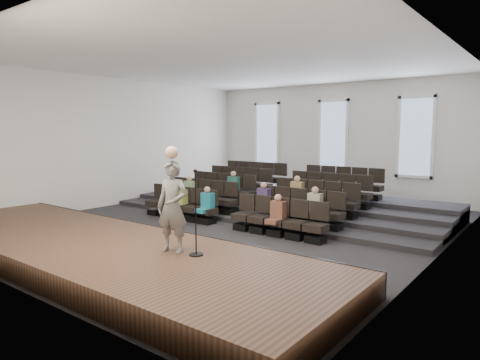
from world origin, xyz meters
The scene contains 14 objects.
ground centered at (0.00, 0.00, 0.00)m, with size 14.00×14.00×0.00m, color black.
ceiling centered at (0.00, 0.00, 5.01)m, with size 12.00×14.00×0.02m, color white.
wall_back centered at (0.00, 7.02, 2.50)m, with size 12.00×0.04×5.00m, color silver.
wall_front centered at (0.00, -7.02, 2.50)m, with size 12.00×0.04×5.00m, color silver.
wall_left centered at (-6.02, 0.00, 2.50)m, with size 0.04×14.00×5.00m, color silver.
wall_right centered at (6.02, 0.00, 2.50)m, with size 0.04×14.00×5.00m, color silver.
stage centered at (0.00, -5.10, 0.25)m, with size 11.80×3.60×0.50m, color #4D3121.
stage_lip centered at (0.00, -3.33, 0.25)m, with size 11.80×0.06×0.52m, color black.
risers centered at (0.00, 3.17, 0.20)m, with size 11.80×4.80×0.60m.
seating_rows centered at (0.00, 1.54, 0.68)m, with size 6.80×4.70×1.67m.
windows centered at (0.00, 6.95, 2.70)m, with size 8.44×0.10×3.24m.
audience centered at (0.00, 0.32, 0.81)m, with size 5.45×2.64×1.10m.
speaker centered at (2.02, -4.68, 1.43)m, with size 0.68×0.44×1.86m, color slate.
mic_stand centered at (2.55, -4.57, 1.01)m, with size 0.29×0.29×1.71m.
Camera 1 is at (8.24, -10.58, 2.95)m, focal length 32.00 mm.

